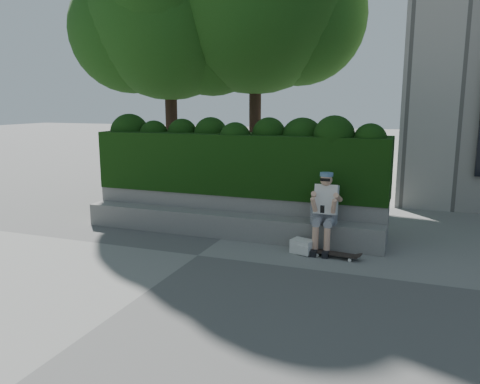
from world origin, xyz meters
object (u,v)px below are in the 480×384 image
at_px(person, 325,208).
at_px(backpack_plaid, 319,212).
at_px(skateboard, 335,254).
at_px(backpack_ground, 302,246).

height_order(person, backpack_plaid, person).
bearing_deg(skateboard, backpack_ground, -179.14).
relative_size(skateboard, backpack_ground, 2.18).
bearing_deg(backpack_ground, backpack_plaid, 81.31).
xyz_separation_m(person, backpack_ground, (-0.32, -0.32, -0.63)).
bearing_deg(backpack_plaid, backpack_ground, -128.19).
distance_m(backpack_plaid, backpack_ground, 0.70).
relative_size(skateboard, backpack_plaid, 1.90).
xyz_separation_m(person, skateboard, (0.25, -0.38, -0.68)).
bearing_deg(backpack_ground, skateboard, 10.75).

